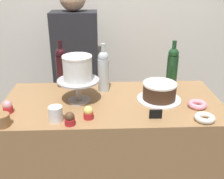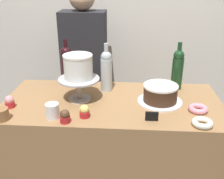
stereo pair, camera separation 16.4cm
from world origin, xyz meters
name	(u,v)px [view 2 (the right image)]	position (x,y,z in m)	size (l,w,h in m)	color
back_wall	(119,19)	(0.00, 0.90, 1.30)	(6.00, 0.05, 2.60)	silver
display_counter	(112,161)	(0.00, 0.00, 0.46)	(1.37, 0.65, 0.93)	#997047
cake_stand_pedestal	(79,85)	(-0.21, 0.01, 1.03)	(0.26, 0.26, 0.15)	#B2B2B7
white_layer_cake	(78,67)	(-0.21, 0.01, 1.15)	(0.18, 0.18, 0.15)	white
silver_serving_platter	(160,101)	(0.30, 0.01, 0.93)	(0.28, 0.28, 0.01)	white
chocolate_round_cake	(160,93)	(0.30, 0.01, 0.99)	(0.21, 0.21, 0.10)	#3D2619
wine_bottle_green	(178,69)	(0.43, 0.24, 1.07)	(0.08, 0.08, 0.33)	#193D1E
wine_bottle_dark_red	(67,65)	(-0.34, 0.27, 1.07)	(0.08, 0.08, 0.33)	black
wine_bottle_clear	(106,70)	(-0.05, 0.18, 1.07)	(0.08, 0.08, 0.33)	#B2BCC1
cupcake_strawberry	(10,102)	(-0.60, -0.12, 0.96)	(0.06, 0.06, 0.07)	red
cupcake_lemon	(85,111)	(-0.14, -0.21, 0.96)	(0.06, 0.06, 0.07)	red
cupcake_chocolate	(65,116)	(-0.23, -0.27, 0.96)	(0.06, 0.06, 0.07)	red
donut_pink	(198,109)	(0.51, -0.10, 0.95)	(0.11, 0.11, 0.03)	pink
donut_sugar	(202,123)	(0.49, -0.26, 0.95)	(0.11, 0.11, 0.03)	silver
cookie_stack	(1,114)	(-0.59, -0.27, 0.96)	(0.08, 0.08, 0.07)	olive
price_sign_chalkboard	(152,116)	(0.23, -0.22, 0.96)	(0.07, 0.01, 0.05)	black
coffee_cup_ceramic	(52,111)	(-0.31, -0.23, 0.97)	(0.08, 0.08, 0.09)	white
barista_figure	(85,79)	(-0.27, 0.61, 0.84)	(0.36, 0.22, 1.60)	black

